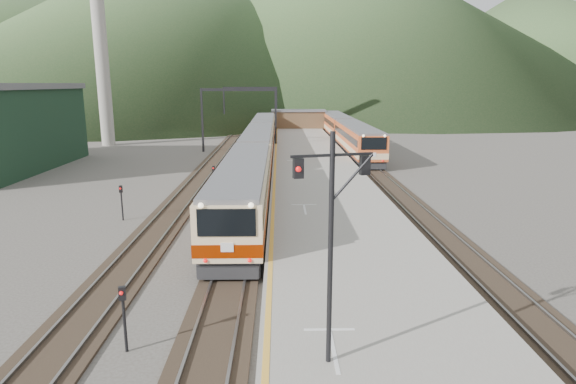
{
  "coord_description": "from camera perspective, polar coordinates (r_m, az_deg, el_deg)",
  "views": [
    {
      "loc": [
        2.25,
        -6.57,
        8.56
      ],
      "look_at": [
        2.78,
        22.44,
        2.0
      ],
      "focal_mm": 30.0,
      "sensor_mm": 36.0,
      "label": 1
    }
  ],
  "objects": [
    {
      "name": "gantry_far",
      "position": [
        86.77,
        -4.49,
        10.74
      ],
      "size": [
        9.55,
        0.25,
        8.0
      ],
      "color": "black",
      "rests_on": "ground"
    },
    {
      "name": "platform",
      "position": [
        45.41,
        3.21,
        2.5
      ],
      "size": [
        8.0,
        100.0,
        1.0
      ],
      "primitive_type": "cube",
      "color": "gray",
      "rests_on": "ground"
    },
    {
      "name": "main_train",
      "position": [
        51.16,
        -3.57,
        5.45
      ],
      "size": [
        3.04,
        62.29,
        3.71
      ],
      "color": "beige",
      "rests_on": "track_main"
    },
    {
      "name": "hill_d",
      "position": [
        275.86,
        -28.43,
        15.21
      ],
      "size": [
        200.0,
        200.0,
        55.0
      ],
      "primitive_type": "cone",
      "color": "#2E4F28",
      "rests_on": "ground"
    },
    {
      "name": "track_main",
      "position": [
        47.39,
        -3.75,
        2.39
      ],
      "size": [
        2.6,
        200.0,
        0.23
      ],
      "color": "black",
      "rests_on": "ground"
    },
    {
      "name": "track_far",
      "position": [
        47.89,
        -9.74,
        2.34
      ],
      "size": [
        2.6,
        200.0,
        0.23
      ],
      "color": "black",
      "rests_on": "ground"
    },
    {
      "name": "track_second",
      "position": [
        48.23,
        10.04,
        2.41
      ],
      "size": [
        2.6,
        200.0,
        0.23
      ],
      "color": "black",
      "rests_on": "ground"
    },
    {
      "name": "gantry_near",
      "position": [
        61.85,
        -5.86,
        9.92
      ],
      "size": [
        9.55,
        0.25,
        8.0
      ],
      "color": "black",
      "rests_on": "ground"
    },
    {
      "name": "station_shed",
      "position": [
        84.85,
        1.23,
        8.69
      ],
      "size": [
        9.4,
        4.4,
        3.1
      ],
      "color": "brown",
      "rests_on": "platform"
    },
    {
      "name": "signal_mast",
      "position": [
        12.63,
        5.12,
        -4.05
      ],
      "size": [
        2.15,
        0.68,
        6.4
      ],
      "color": "black",
      "rests_on": "platform"
    },
    {
      "name": "hill_a",
      "position": [
        202.19,
        -13.83,
        18.48
      ],
      "size": [
        180.0,
        180.0,
        60.0
      ],
      "primitive_type": "cone",
      "color": "#2E4F28",
      "rests_on": "ground"
    },
    {
      "name": "hill_b",
      "position": [
        239.94,
        5.95,
        19.61
      ],
      "size": [
        220.0,
        220.0,
        75.0
      ],
      "primitive_type": "cone",
      "color": "#2E4F28",
      "rests_on": "ground"
    },
    {
      "name": "short_signal_a",
      "position": [
        16.72,
        -18.9,
        -13.12
      ],
      "size": [
        0.25,
        0.21,
        2.27
      ],
      "color": "black",
      "rests_on": "ground"
    },
    {
      "name": "hill_c",
      "position": [
        242.45,
        26.35,
        15.37
      ],
      "size": [
        160.0,
        160.0,
        50.0
      ],
      "primitive_type": "cone",
      "color": "#2E4F28",
      "rests_on": "ground"
    },
    {
      "name": "smokestack",
      "position": [
        73.01,
        -21.41,
        16.97
      ],
      "size": [
        1.8,
        1.8,
        30.0
      ],
      "primitive_type": "cylinder",
      "color": "#9E998E",
      "rests_on": "ground"
    },
    {
      "name": "short_signal_c",
      "position": [
        32.27,
        -19.14,
        -0.68
      ],
      "size": [
        0.26,
        0.23,
        2.27
      ],
      "color": "black",
      "rests_on": "ground"
    },
    {
      "name": "short_signal_b",
      "position": [
        38.21,
        -8.8,
        1.89
      ],
      "size": [
        0.25,
        0.2,
        2.27
      ],
      "color": "black",
      "rests_on": "ground"
    },
    {
      "name": "second_train",
      "position": [
        68.33,
        6.79,
        7.22
      ],
      "size": [
        3.04,
        41.38,
        3.71
      ],
      "color": "#D45929",
      "rests_on": "track_second"
    }
  ]
}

